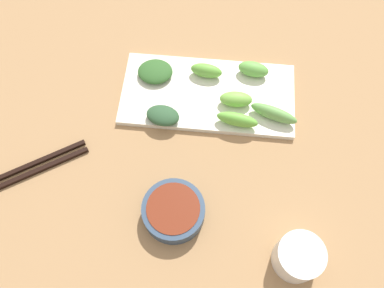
{
  "coord_description": "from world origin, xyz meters",
  "views": [
    {
      "loc": [
        -0.32,
        -0.03,
        0.69
      ],
      "look_at": [
        -0.02,
        0.0,
        0.05
      ],
      "focal_mm": 36.79,
      "sensor_mm": 36.0,
      "label": 1
    }
  ],
  "objects_px": {
    "chopsticks": "(26,171)",
    "tea_cup": "(298,257)",
    "sauce_bowl": "(174,211)",
    "serving_plate": "(208,94)"
  },
  "relations": [
    {
      "from": "sauce_bowl",
      "to": "chopsticks",
      "type": "distance_m",
      "value": 0.28
    },
    {
      "from": "serving_plate",
      "to": "chopsticks",
      "type": "height_order",
      "value": "serving_plate"
    },
    {
      "from": "chopsticks",
      "to": "tea_cup",
      "type": "xyz_separation_m",
      "value": [
        -0.11,
        -0.48,
        0.03
      ]
    },
    {
      "from": "chopsticks",
      "to": "sauce_bowl",
      "type": "bearing_deg",
      "value": -132.7
    },
    {
      "from": "serving_plate",
      "to": "chopsticks",
      "type": "bearing_deg",
      "value": 121.62
    },
    {
      "from": "serving_plate",
      "to": "tea_cup",
      "type": "height_order",
      "value": "tea_cup"
    },
    {
      "from": "sauce_bowl",
      "to": "chopsticks",
      "type": "bearing_deg",
      "value": 79.35
    },
    {
      "from": "serving_plate",
      "to": "tea_cup",
      "type": "xyz_separation_m",
      "value": [
        -0.3,
        -0.17,
        0.02
      ]
    },
    {
      "from": "sauce_bowl",
      "to": "serving_plate",
      "type": "relative_size",
      "value": 0.31
    },
    {
      "from": "sauce_bowl",
      "to": "chopsticks",
      "type": "height_order",
      "value": "sauce_bowl"
    }
  ]
}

